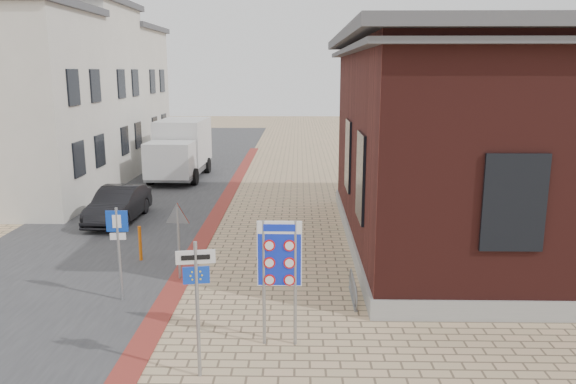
% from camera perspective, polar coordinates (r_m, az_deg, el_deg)
% --- Properties ---
extents(ground, '(120.00, 120.00, 0.00)m').
position_cam_1_polar(ground, '(12.50, -4.99, -14.63)').
color(ground, tan).
rests_on(ground, ground).
extents(road_strip, '(7.00, 60.00, 0.02)m').
position_cam_1_polar(road_strip, '(27.53, -13.15, 0.12)').
color(road_strip, '#38383A').
rests_on(road_strip, ground).
extents(curb_strip, '(0.60, 40.00, 0.02)m').
position_cam_1_polar(curb_strip, '(22.06, -7.46, -2.63)').
color(curb_strip, maroon).
rests_on(curb_strip, ground).
extents(brick_building, '(13.00, 13.00, 6.80)m').
position_cam_1_polar(brick_building, '(19.78, 24.18, 4.92)').
color(brick_building, gray).
rests_on(brick_building, ground).
extents(townhouse_near, '(7.40, 6.40, 8.30)m').
position_cam_1_polar(townhouse_near, '(26.18, -27.09, 7.69)').
color(townhouse_near, beige).
rests_on(townhouse_near, ground).
extents(townhouse_mid, '(7.40, 6.40, 9.10)m').
position_cam_1_polar(townhouse_mid, '(31.58, -22.06, 9.42)').
color(townhouse_mid, beige).
rests_on(townhouse_mid, ground).
extents(townhouse_far, '(7.40, 6.40, 8.30)m').
position_cam_1_polar(townhouse_far, '(37.19, -18.40, 9.36)').
color(townhouse_far, beige).
rests_on(townhouse_far, ground).
extents(bike_rack, '(0.08, 1.80, 0.60)m').
position_cam_1_polar(bike_rack, '(14.40, 6.63, -9.78)').
color(bike_rack, slate).
rests_on(bike_rack, ground).
extents(sedan, '(1.55, 4.07, 1.33)m').
position_cam_1_polar(sedan, '(22.24, -16.85, -1.22)').
color(sedan, black).
rests_on(sedan, ground).
extents(box_truck, '(2.64, 5.91, 3.06)m').
position_cam_1_polar(box_truck, '(30.37, -10.89, 4.34)').
color(box_truck, slate).
rests_on(box_truck, ground).
extents(border_sign, '(0.92, 0.08, 2.69)m').
position_cam_1_polar(border_sign, '(11.51, -0.87, -6.60)').
color(border_sign, gray).
rests_on(border_sign, ground).
extents(essen_sign, '(0.71, 0.16, 2.64)m').
position_cam_1_polar(essen_sign, '(10.50, -9.26, -9.58)').
color(essen_sign, gray).
rests_on(essen_sign, ground).
extents(parking_sign, '(0.53, 0.07, 2.39)m').
position_cam_1_polar(parking_sign, '(14.38, -16.88, -4.53)').
color(parking_sign, gray).
rests_on(parking_sign, ground).
extents(yield_sign, '(0.75, 0.13, 2.12)m').
position_cam_1_polar(yield_sign, '(15.48, -11.14, -3.14)').
color(yield_sign, gray).
rests_on(yield_sign, ground).
extents(bollard, '(0.11, 0.11, 1.08)m').
position_cam_1_polar(bollard, '(17.53, -14.79, -5.09)').
color(bollard, '#D85E0B').
rests_on(bollard, ground).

